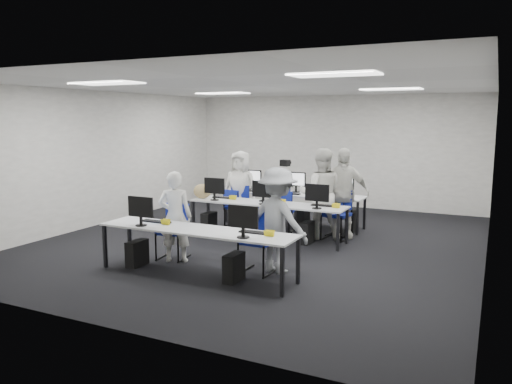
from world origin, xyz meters
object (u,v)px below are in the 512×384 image
at_px(chair_0, 173,242).
at_px(desk_mid, 267,205).
at_px(chair_1, 258,253).
at_px(chair_2, 237,215).
at_px(chair_3, 279,218).
at_px(chair_4, 337,224).
at_px(chair_5, 236,215).
at_px(student_3, 342,193).
at_px(photographer, 278,220).
at_px(student_0, 175,217).
at_px(chair_7, 338,223).
at_px(student_1, 321,194).
at_px(desk_front, 196,232).
at_px(student_2, 240,188).
at_px(chair_6, 284,218).

bearing_deg(chair_0, desk_mid, 57.54).
xyz_separation_m(chair_1, chair_2, (-1.81, 2.71, -0.02)).
xyz_separation_m(chair_2, chair_3, (1.03, -0.04, 0.02)).
distance_m(chair_0, chair_4, 3.35).
bearing_deg(chair_5, student_3, 8.34).
bearing_deg(photographer, student_0, 21.10).
distance_m(desk_mid, chair_3, 0.72).
distance_m(chair_0, chair_7, 3.55).
bearing_deg(student_1, photographer, 73.52).
distance_m(chair_5, student_3, 2.49).
distance_m(chair_0, student_3, 3.58).
bearing_deg(student_3, student_0, -144.91).
relative_size(desk_mid, chair_2, 3.51).
xyz_separation_m(chair_0, chair_2, (-0.15, 2.64, -0.01)).
relative_size(chair_2, student_1, 0.50).
height_order(desk_front, chair_4, chair_4).
height_order(desk_mid, chair_7, chair_7).
bearing_deg(student_3, chair_5, 161.51).
xyz_separation_m(student_0, student_1, (1.66, 2.64, 0.14)).
bearing_deg(desk_mid, student_1, 29.53).
xyz_separation_m(desk_mid, student_3, (1.30, 0.80, 0.23)).
xyz_separation_m(chair_0, chair_1, (1.66, -0.07, 0.02)).
bearing_deg(chair_2, chair_4, -8.50).
relative_size(chair_2, chair_7, 1.09).
bearing_deg(student_0, student_3, -147.73).
bearing_deg(chair_0, student_0, -50.67).
bearing_deg(chair_2, chair_5, 128.30).
xyz_separation_m(student_2, student_3, (2.39, -0.14, 0.07)).
relative_size(chair_5, chair_6, 0.96).
xyz_separation_m(desk_front, chair_0, (-0.87, 0.62, -0.39)).
distance_m(chair_4, chair_7, 0.31).
relative_size(desk_front, chair_7, 3.84).
xyz_separation_m(chair_2, student_3, (2.32, 0.14, 0.62)).
xyz_separation_m(student_1, student_2, (-2.02, 0.41, -0.07)).
distance_m(chair_1, student_1, 2.65).
distance_m(chair_6, student_0, 3.06).
bearing_deg(student_0, student_1, -145.11).
xyz_separation_m(student_0, student_3, (2.03, 2.91, 0.14)).
bearing_deg(student_0, chair_1, 159.33).
distance_m(chair_0, chair_2, 2.64).
bearing_deg(chair_2, photographer, -58.21).
bearing_deg(student_3, chair_1, -120.22).
height_order(desk_front, student_3, student_3).
relative_size(chair_3, chair_4, 0.99).
xyz_separation_m(chair_5, student_3, (2.40, 0.07, 0.64)).
height_order(student_0, student_2, student_2).
bearing_deg(chair_5, photographer, -44.04).
distance_m(student_1, photographer, 2.44).
bearing_deg(photographer, student_1, -73.01).
bearing_deg(student_1, student_2, -30.37).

